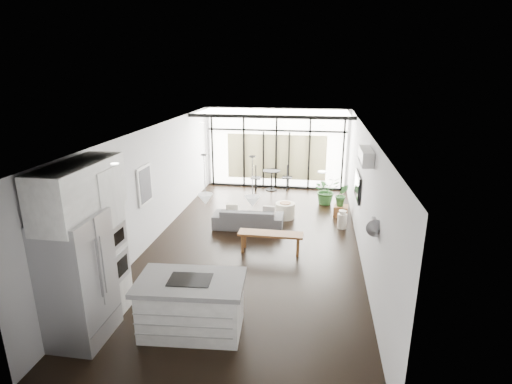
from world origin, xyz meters
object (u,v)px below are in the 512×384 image
(tv, at_px, (358,186))
(pouf, at_px, (285,211))
(island, at_px, (192,305))
(fridge, at_px, (77,279))
(milk_can, at_px, (342,219))
(console_bench, at_px, (271,242))
(sofa, at_px, (248,215))

(tv, bearing_deg, pouf, 153.99)
(island, height_order, fridge, fridge)
(milk_can, bearing_deg, console_bench, -134.68)
(island, distance_m, console_bench, 3.23)
(island, relative_size, tv, 1.55)
(island, xyz_separation_m, console_bench, (0.92, 3.09, -0.22))
(sofa, height_order, pouf, sofa)
(pouf, bearing_deg, sofa, -136.79)
(island, bearing_deg, sofa, 83.84)
(milk_can, xyz_separation_m, tv, (0.29, -0.39, 1.05))
(console_bench, xyz_separation_m, tv, (2.02, 1.35, 1.06))
(fridge, bearing_deg, sofa, 69.79)
(console_bench, xyz_separation_m, pouf, (0.15, 2.26, -0.02))
(island, height_order, console_bench, island)
(island, bearing_deg, milk_can, 57.03)
(sofa, bearing_deg, pouf, -138.73)
(pouf, relative_size, milk_can, 1.11)
(sofa, height_order, milk_can, sofa)
(console_bench, distance_m, milk_can, 2.45)
(console_bench, distance_m, pouf, 2.26)
(fridge, xyz_separation_m, milk_can, (4.30, 5.24, -0.78))
(sofa, bearing_deg, fridge, 67.86)
(console_bench, bearing_deg, tv, 33.88)
(island, distance_m, fridge, 1.80)
(milk_can, height_order, tv, tv)
(island, xyz_separation_m, milk_can, (2.64, 4.83, -0.22))
(console_bench, distance_m, tv, 2.65)
(sofa, xyz_separation_m, tv, (2.79, -0.05, 0.94))
(milk_can, bearing_deg, fridge, -129.34)
(island, relative_size, console_bench, 1.14)
(tv, bearing_deg, island, -123.45)
(island, xyz_separation_m, fridge, (-1.66, -0.41, 0.56))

